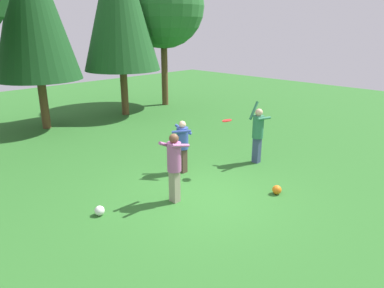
# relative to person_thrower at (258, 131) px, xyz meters

# --- Properties ---
(ground_plane) EXTENTS (40.00, 40.00, 0.00)m
(ground_plane) POSITION_rel_person_thrower_xyz_m (-3.04, -0.43, -1.05)
(ground_plane) COLOR #2D6B28
(person_thrower) EXTENTS (0.61, 0.51, 1.93)m
(person_thrower) POSITION_rel_person_thrower_xyz_m (0.00, 0.00, 0.00)
(person_thrower) COLOR #38476B
(person_thrower) RESTS_ON ground_plane
(person_catcher) EXTENTS (0.64, 0.54, 1.75)m
(person_catcher) POSITION_rel_person_thrower_xyz_m (-3.64, -0.12, -0.00)
(person_catcher) COLOR gray
(person_catcher) RESTS_ON ground_plane
(person_bystander) EXTENTS (0.71, 0.71, 1.57)m
(person_bystander) POSITION_rel_person_thrower_xyz_m (-2.20, 1.09, -0.12)
(person_bystander) COLOR #4C382D
(person_bystander) RESTS_ON ground_plane
(frisbee) EXTENTS (0.36, 0.36, 0.07)m
(frisbee) POSITION_rel_person_thrower_xyz_m (-1.42, 0.10, 0.57)
(frisbee) COLOR red
(ball_orange) EXTENTS (0.24, 0.24, 0.24)m
(ball_orange) POSITION_rel_person_thrower_xyz_m (-1.52, -1.70, -0.93)
(ball_orange) COLOR orange
(ball_orange) RESTS_ON ground_plane
(ball_white) EXTENTS (0.23, 0.23, 0.23)m
(ball_white) POSITION_rel_person_thrower_xyz_m (-5.31, 0.60, -0.93)
(ball_white) COLOR white
(ball_white) RESTS_ON ground_plane
(tree_far_right) EXTENTS (4.23, 4.23, 7.24)m
(tree_far_right) POSITION_rel_person_thrower_xyz_m (3.82, 8.73, 4.06)
(tree_far_right) COLOR brown
(tree_far_right) RESTS_ON ground_plane
(tree_center) EXTENTS (3.38, 3.38, 8.06)m
(tree_center) POSITION_rel_person_thrower_xyz_m (-2.91, 8.71, 4.00)
(tree_center) COLOR brown
(tree_center) RESTS_ON ground_plane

